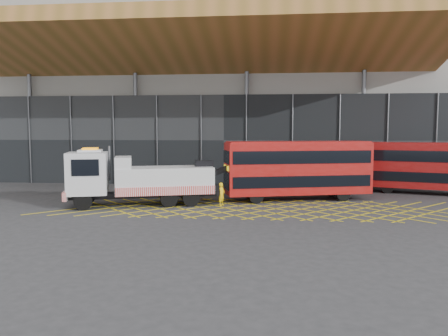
# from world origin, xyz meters

# --- Properties ---
(ground_plane) EXTENTS (120.00, 120.00, 0.00)m
(ground_plane) POSITION_xyz_m (0.00, 0.00, 0.00)
(ground_plane) COLOR #2C2C2F
(road_markings) EXTENTS (27.96, 7.16, 0.01)m
(road_markings) POSITION_xyz_m (5.60, 0.00, 0.01)
(road_markings) COLOR gold
(road_markings) RESTS_ON ground_plane
(construction_building) EXTENTS (55.00, 23.97, 18.00)m
(construction_building) POSITION_xyz_m (1.92, 18.40, 8.98)
(construction_building) COLOR gray
(construction_building) RESTS_ON ground_plane
(recovery_truck) EXTENTS (10.95, 5.26, 3.85)m
(recovery_truck) POSITION_xyz_m (-2.65, 0.34, 1.78)
(recovery_truck) COLOR black
(recovery_truck) RESTS_ON ground_plane
(bus_towed) EXTENTS (10.39, 4.89, 4.13)m
(bus_towed) POSITION_xyz_m (7.97, 3.66, 2.29)
(bus_towed) COLOR #9E0F0C
(bus_towed) RESTS_ON ground_plane
(bus_second) EXTENTS (9.90, 5.26, 3.96)m
(bus_second) POSITION_xyz_m (18.39, 7.52, 2.20)
(bus_second) COLOR maroon
(bus_second) RESTS_ON ground_plane
(worker) EXTENTS (0.54, 0.64, 1.50)m
(worker) POSITION_xyz_m (2.92, 0.80, 0.75)
(worker) COLOR yellow
(worker) RESTS_ON ground_plane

